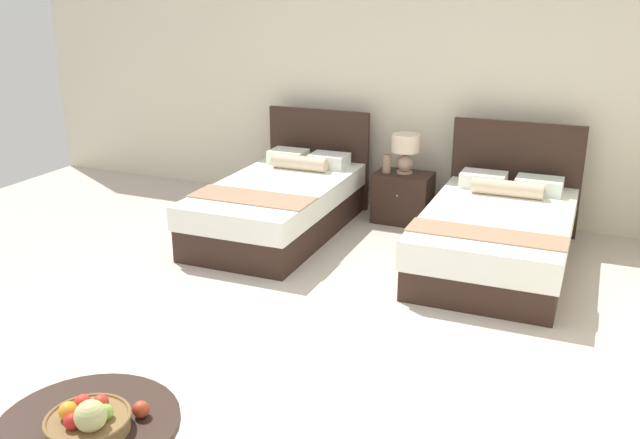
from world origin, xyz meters
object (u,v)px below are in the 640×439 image
object	(u,v)px
nightstand	(403,197)
table_lamp	(405,148)
bed_near_window	(281,204)
vase	(387,163)
bed_near_corner	(497,233)
fruit_bowl	(88,420)
loose_apple	(141,409)

from	to	relation	value
nightstand	table_lamp	world-z (taller)	table_lamp
bed_near_window	vase	size ratio (longest dim) A/B	11.21
bed_near_corner	vase	size ratio (longest dim) A/B	10.85
fruit_bowl	table_lamp	bearing A→B (deg)	89.00
nightstand	fruit_bowl	bearing A→B (deg)	-91.00
table_lamp	vase	bearing A→B (deg)	-161.35
table_lamp	fruit_bowl	distance (m)	4.76
bed_near_corner	fruit_bowl	world-z (taller)	bed_near_corner
bed_near_corner	table_lamp	distance (m)	1.48
bed_near_window	nightstand	bearing A→B (deg)	37.28
nightstand	loose_apple	xyz separation A→B (m)	(0.06, -4.53, 0.24)
vase	bed_near_window	bearing A→B (deg)	-138.95
loose_apple	vase	bearing A→B (deg)	93.05
loose_apple	fruit_bowl	bearing A→B (deg)	-125.92
vase	table_lamp	bearing A→B (deg)	18.65
fruit_bowl	bed_near_window	bearing A→B (deg)	103.80
nightstand	table_lamp	xyz separation A→B (m)	(-0.00, 0.02, 0.53)
bed_near_corner	fruit_bowl	size ratio (longest dim) A/B	5.37
nightstand	vase	xyz separation A→B (m)	(-0.18, -0.04, 0.36)
bed_near_corner	loose_apple	size ratio (longest dim) A/B	26.04
fruit_bowl	loose_apple	bearing A→B (deg)	54.08
bed_near_window	table_lamp	distance (m)	1.42
nightstand	fruit_bowl	size ratio (longest dim) A/B	1.49
bed_near_corner	vase	bearing A→B (deg)	149.87
vase	fruit_bowl	size ratio (longest dim) A/B	0.49
table_lamp	fruit_bowl	size ratio (longest dim) A/B	1.04
bed_near_window	fruit_bowl	bearing A→B (deg)	-76.20
bed_near_window	table_lamp	bearing A→B (deg)	37.97
bed_near_corner	nightstand	xyz separation A→B (m)	(-1.12, 0.80, -0.03)
vase	nightstand	bearing A→B (deg)	12.68
bed_near_window	bed_near_corner	xyz separation A→B (m)	(2.17, 0.00, -0.01)
table_lamp	loose_apple	distance (m)	4.56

